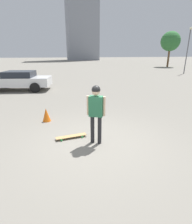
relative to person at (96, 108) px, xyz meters
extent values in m
plane|color=gray|center=(0.00, 0.00, -1.10)|extent=(220.00, 220.00, 0.00)
cylinder|color=#262628|center=(-0.05, -0.10, -0.67)|extent=(0.11, 0.11, 0.84)
cylinder|color=#262628|center=(0.05, 0.10, -0.67)|extent=(0.11, 0.11, 0.84)
cube|color=#2D724C|center=(0.00, 0.00, 0.04)|extent=(0.35, 0.43, 0.58)
cylinder|color=beige|center=(-0.10, -0.21, 0.05)|extent=(0.07, 0.07, 0.55)
cylinder|color=beige|center=(0.10, 0.21, 0.05)|extent=(0.07, 0.07, 0.55)
sphere|color=beige|center=(0.00, 0.00, 0.46)|extent=(0.23, 0.23, 0.23)
sphere|color=black|center=(0.00, 0.00, 0.50)|extent=(0.24, 0.24, 0.24)
cube|color=tan|center=(-0.48, -0.68, -1.03)|extent=(0.30, 0.98, 0.01)
cylinder|color=green|center=(-0.33, -0.99, -1.07)|extent=(0.04, 0.07, 0.06)
cylinder|color=green|center=(-0.54, -1.02, -1.07)|extent=(0.04, 0.07, 0.06)
cylinder|color=green|center=(-0.41, -0.34, -1.07)|extent=(0.04, 0.07, 0.06)
cylinder|color=green|center=(-0.62, -0.37, -1.07)|extent=(0.04, 0.07, 0.06)
cube|color=silver|center=(-8.93, -3.46, -0.46)|extent=(2.60, 4.65, 0.60)
cube|color=#1E232D|center=(-8.91, -3.35, 0.04)|extent=(1.96, 2.25, 0.41)
cylinder|color=black|center=(-10.07, -4.62, -0.76)|extent=(0.32, 0.69, 0.66)
cylinder|color=black|center=(-7.79, -2.30, -0.76)|extent=(0.32, 0.69, 0.66)
cylinder|color=black|center=(-9.54, -1.95, -0.76)|extent=(0.32, 0.69, 0.66)
cube|color=gray|center=(-65.18, 10.90, 16.98)|extent=(9.12, 11.10, 36.16)
cylinder|color=brown|center=(-26.26, 20.93, 0.60)|extent=(0.35, 0.35, 3.40)
sphere|color=#2D6B33|center=(-26.26, 20.93, 3.55)|extent=(3.55, 3.55, 3.55)
cone|color=orange|center=(-2.16, -1.46, -0.84)|extent=(0.31, 0.31, 0.52)
cylinder|color=#59595E|center=(-15.29, 15.67, 1.54)|extent=(0.12, 0.12, 5.27)
sphere|color=beige|center=(-15.29, 15.67, 4.29)|extent=(0.28, 0.28, 0.28)
camera|label=1|loc=(4.51, -1.12, 1.44)|focal=28.00mm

